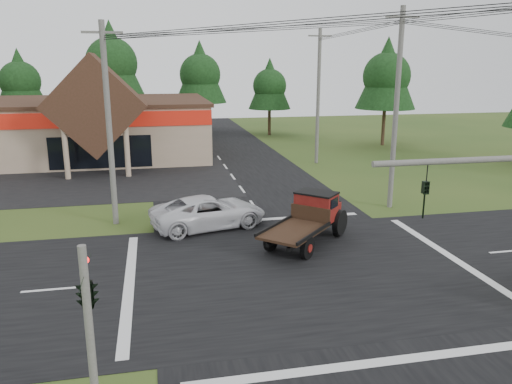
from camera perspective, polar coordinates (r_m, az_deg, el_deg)
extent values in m
plane|color=#304B1B|center=(21.34, 5.06, -8.79)|extent=(120.00, 120.00, 0.00)
cube|color=black|center=(21.34, 5.06, -8.77)|extent=(12.00, 120.00, 0.02)
cube|color=black|center=(21.34, 5.06, -8.76)|extent=(120.00, 12.00, 0.02)
cube|color=black|center=(39.54, -23.39, 1.02)|extent=(28.00, 14.00, 0.02)
cube|color=tan|center=(50.16, -23.50, 6.53)|extent=(30.00, 15.00, 5.00)
cube|color=#3A2617|center=(49.92, -23.79, 9.42)|extent=(30.40, 15.40, 0.30)
cube|color=#B61A0E|center=(42.67, -25.69, 7.27)|extent=(30.00, 0.12, 1.20)
cube|color=#3A2617|center=(40.59, -17.86, 9.40)|extent=(7.78, 4.00, 7.78)
cylinder|color=tan|center=(39.60, -20.90, 4.21)|extent=(0.40, 0.40, 4.00)
cylinder|color=tan|center=(39.13, -14.52, 4.59)|extent=(0.40, 0.40, 4.00)
cube|color=black|center=(42.02, -17.32, 4.36)|extent=(8.00, 0.08, 2.60)
imported|color=black|center=(13.56, 18.72, -0.88)|extent=(0.16, 0.20, 1.00)
cylinder|color=#595651|center=(12.97, -18.49, -14.96)|extent=(0.20, 0.20, 4.40)
imported|color=black|center=(12.50, -18.94, -8.49)|extent=(0.53, 2.48, 1.00)
sphere|color=#FF0C0C|center=(12.57, -18.93, -7.39)|extent=(0.18, 0.18, 0.18)
cylinder|color=#595651|center=(27.03, -16.45, 7.18)|extent=(0.30, 0.30, 10.50)
cube|color=#595651|center=(26.88, -17.18, 17.04)|extent=(2.00, 0.12, 0.12)
cylinder|color=#595651|center=(30.20, 15.71, 8.90)|extent=(0.30, 0.30, 11.50)
cube|color=#595651|center=(30.18, 16.41, 18.66)|extent=(2.00, 0.12, 0.12)
cylinder|color=#595651|center=(43.10, 7.12, 10.64)|extent=(0.30, 0.30, 11.20)
cube|color=#595651|center=(43.06, 7.34, 17.28)|extent=(2.00, 0.12, 0.12)
cylinder|color=#332316|center=(62.75, -24.89, 7.06)|extent=(0.36, 0.36, 3.50)
cone|color=black|center=(62.41, -25.39, 11.65)|extent=(5.60, 5.60, 6.60)
sphere|color=black|center=(62.42, -25.36, 11.37)|extent=(4.40, 4.40, 4.40)
cylinder|color=#332316|center=(60.21, -15.79, 8.10)|extent=(0.36, 0.36, 4.55)
cone|color=black|center=(59.90, -16.23, 14.34)|extent=(7.28, 7.28, 8.58)
sphere|color=black|center=(59.90, -16.20, 13.97)|extent=(5.72, 5.72, 5.72)
cylinder|color=#332316|center=(61.36, -6.26, 8.33)|extent=(0.36, 0.36, 3.85)
cone|color=black|center=(61.03, -6.41, 13.52)|extent=(6.16, 6.16, 7.26)
sphere|color=black|center=(61.03, -6.40, 13.21)|extent=(4.84, 4.84, 4.84)
cylinder|color=#332316|center=(60.72, 1.54, 8.02)|extent=(0.36, 0.36, 3.15)
cone|color=black|center=(60.38, 1.57, 12.30)|extent=(5.04, 5.04, 5.94)
sphere|color=black|center=(60.39, 1.57, 12.05)|extent=(3.96, 3.96, 3.96)
cylinder|color=#332316|center=(54.62, 14.35, 7.22)|extent=(0.36, 0.36, 3.85)
cone|color=black|center=(54.24, 14.72, 13.04)|extent=(6.16, 6.16, 7.26)
sphere|color=black|center=(54.25, 14.70, 12.69)|extent=(4.84, 4.84, 4.84)
imported|color=silver|center=(26.36, -5.42, -2.28)|extent=(6.55, 4.21, 1.68)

